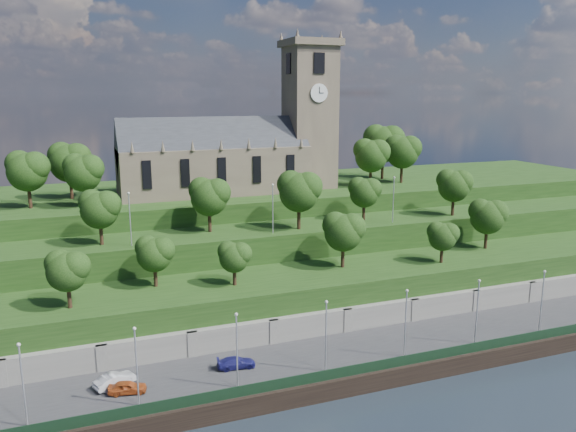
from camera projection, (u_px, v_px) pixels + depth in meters
name	position (u px, v px, depth m)	size (l,w,h in m)	color
ground	(351.00, 395.00, 60.65)	(320.00, 320.00, 0.00)	black
promenade	(329.00, 362.00, 65.92)	(160.00, 12.00, 2.00)	#2D2D30
quay_wall	(352.00, 386.00, 60.36)	(160.00, 0.50, 2.20)	black
fence	(350.00, 371.00, 60.64)	(160.00, 0.10, 1.20)	black
retaining_wall	(309.00, 331.00, 71.07)	(160.00, 2.10, 5.00)	slate
embankment_lower	(292.00, 303.00, 76.26)	(160.00, 12.00, 8.00)	#1B3812
embankment_upper	(267.00, 266.00, 85.91)	(160.00, 10.00, 12.00)	#1B3812
hilltop	(231.00, 227.00, 104.81)	(160.00, 32.00, 15.00)	#1B3812
church	(240.00, 148.00, 98.18)	(38.60, 12.35, 27.60)	brown
trees_lower	(325.00, 237.00, 76.42)	(66.80, 8.93, 7.90)	black
trees_upper	(292.00, 192.00, 83.94)	(61.40, 8.67, 8.84)	black
trees_hilltop	(267.00, 154.00, 99.38)	(72.26, 16.39, 10.90)	black
lamp_posts_promenade	(326.00, 331.00, 60.81)	(60.36, 0.36, 8.27)	#B2B2B7
lamp_posts_upper	(273.00, 204.00, 80.96)	(40.36, 0.36, 7.31)	#B2B2B7
car_left	(127.00, 387.00, 57.14)	(1.54, 3.83, 1.31)	#A5471B
car_middle	(115.00, 380.00, 58.51)	(1.51, 4.32, 1.42)	silver
car_right	(236.00, 363.00, 62.45)	(1.74, 4.28, 1.24)	navy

